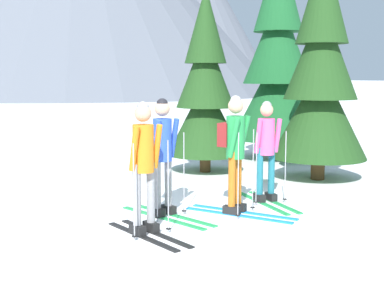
{
  "coord_description": "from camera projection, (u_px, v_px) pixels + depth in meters",
  "views": [
    {
      "loc": [
        -3.88,
        -6.63,
        2.1
      ],
      "look_at": [
        0.24,
        0.4,
        1.05
      ],
      "focal_mm": 49.23,
      "sensor_mm": 36.0,
      "label": 1
    }
  ],
  "objects": [
    {
      "name": "skier_in_blue",
      "position": [
        162.0,
        150.0,
        7.85
      ],
      "size": [
        0.75,
        1.8,
        1.78
      ],
      "color": "green",
      "rests_on": "ground"
    },
    {
      "name": "pine_tree_far",
      "position": [
        205.0,
        88.0,
        11.4
      ],
      "size": [
        1.67,
        1.67,
        4.02
      ],
      "color": "#51381E",
      "rests_on": "ground"
    },
    {
      "name": "pine_tree_near",
      "position": [
        321.0,
        75.0,
        10.53
      ],
      "size": [
        1.92,
        1.92,
        4.64
      ],
      "color": "#51381E",
      "rests_on": "ground"
    },
    {
      "name": "pine_tree_mid",
      "position": [
        277.0,
        61.0,
        13.16
      ],
      "size": [
        2.24,
        2.24,
        5.41
      ],
      "color": "#51381E",
      "rests_on": "ground"
    },
    {
      "name": "skier_in_pink",
      "position": [
        266.0,
        147.0,
        8.74
      ],
      "size": [
        0.6,
        1.68,
        1.7
      ],
      "color": "green",
      "rests_on": "ground"
    },
    {
      "name": "skier_in_orange",
      "position": [
        144.0,
        161.0,
        6.94
      ],
      "size": [
        0.6,
        1.6,
        1.78
      ],
      "color": "black",
      "rests_on": "ground"
    },
    {
      "name": "ground_plane",
      "position": [
        192.0,
        217.0,
        7.89
      ],
      "size": [
        400.0,
        400.0,
        0.0
      ],
      "primitive_type": "plane",
      "color": "white"
    },
    {
      "name": "skier_in_green",
      "position": [
        235.0,
        147.0,
        7.98
      ],
      "size": [
        1.14,
        1.68,
        1.82
      ],
      "color": "#1E84D1",
      "rests_on": "ground"
    }
  ]
}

